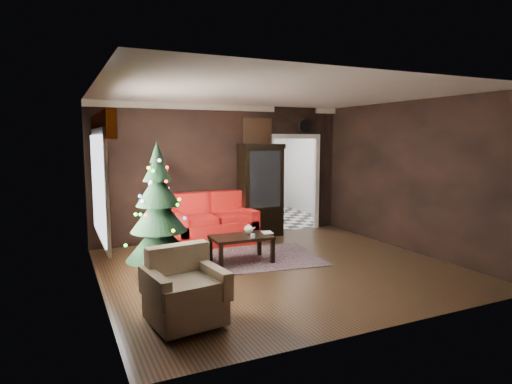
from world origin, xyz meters
name	(u,v)px	position (x,y,z in m)	size (l,w,h in m)	color
floor	(279,268)	(0.00, 0.00, 0.00)	(5.50, 5.50, 0.00)	black
ceiling	(280,93)	(0.00, 0.00, 2.80)	(5.50, 5.50, 0.00)	white
wall_back	(224,172)	(0.00, 2.50, 1.40)	(5.50, 5.50, 0.00)	black
wall_front	(390,204)	(0.00, -2.50, 1.40)	(5.50, 5.50, 0.00)	black
wall_left	(97,192)	(-2.75, 0.00, 1.40)	(5.50, 5.50, 0.00)	black
wall_right	(410,176)	(2.75, 0.00, 1.40)	(5.50, 5.50, 0.00)	black
doorway	(294,185)	(1.70, 2.50, 1.05)	(1.10, 0.10, 2.10)	silver
left_window	(99,186)	(-2.71, 0.20, 1.45)	(0.05, 1.60, 1.40)	white
valance	(102,126)	(-2.63, 0.20, 2.27)	(0.12, 2.10, 0.35)	#822F06
kitchen_floor	(265,219)	(1.70, 4.00, 0.00)	(3.00, 3.00, 0.00)	silver
kitchen_window	(243,153)	(1.70, 5.45, 1.70)	(0.70, 0.06, 0.70)	white
rug	(255,258)	(-0.13, 0.67, 0.01)	(2.23, 1.62, 0.01)	#3A2D36
loveseat	(214,219)	(-0.40, 2.05, 0.50)	(1.70, 0.90, 1.00)	maroon
curio_cabinet	(261,192)	(0.75, 2.27, 0.95)	(0.90, 0.45, 1.90)	black
floor_lamp	(163,207)	(-1.45, 1.94, 0.83)	(0.24, 0.24, 1.44)	black
christmas_tree	(159,210)	(-1.88, 0.28, 1.05)	(1.00, 1.00, 1.90)	black
armchair	(185,286)	(-1.99, -1.47, 0.46)	(0.79, 0.79, 0.81)	tan
coffee_table	(241,249)	(-0.44, 0.54, 0.24)	(1.01, 0.60, 0.45)	black
teapot	(249,229)	(-0.28, 0.61, 0.55)	(0.18, 0.18, 0.17)	white
cup_a	(246,230)	(-0.25, 0.78, 0.49)	(0.07, 0.07, 0.06)	silver
cup_b	(253,236)	(-0.32, 0.33, 0.50)	(0.07, 0.07, 0.06)	white
book	(262,227)	(-0.04, 0.56, 0.59)	(0.17, 0.02, 0.24)	#A07962
wall_clock	(305,126)	(1.95, 2.45, 2.38)	(0.32, 0.32, 0.06)	white
painting	(257,132)	(0.75, 2.46, 2.25)	(0.62, 0.05, 0.52)	#AE7550
kitchen_counter	(246,196)	(1.70, 5.20, 0.45)	(1.80, 0.60, 0.90)	silver
kitchen_table	(259,207)	(1.40, 3.70, 0.38)	(0.70, 0.70, 0.75)	brown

